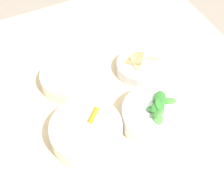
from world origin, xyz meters
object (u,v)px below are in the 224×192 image
Objects in this scene: bowl_carrots at (86,132)px; bowl_cookies at (139,66)px; bowl_greens at (155,115)px; bowl_beans_hotdog at (67,79)px.

bowl_carrots reaches higher than bowl_cookies.
bowl_greens is 0.28m from bowl_beans_hotdog.
bowl_beans_hotdog is at bearing -6.42° from bowl_carrots.
bowl_carrots is 1.19× the size of bowl_beans_hotdog.
bowl_greens reaches higher than bowl_cookies.
bowl_cookies is (0.19, -0.05, -0.01)m from bowl_greens.
bowl_greens is (-0.03, -0.19, -0.00)m from bowl_carrots.
bowl_carrots is 0.19m from bowl_greens.
bowl_carrots reaches higher than bowl_beans_hotdog.
bowl_beans_hotdog is 1.13× the size of bowl_cookies.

